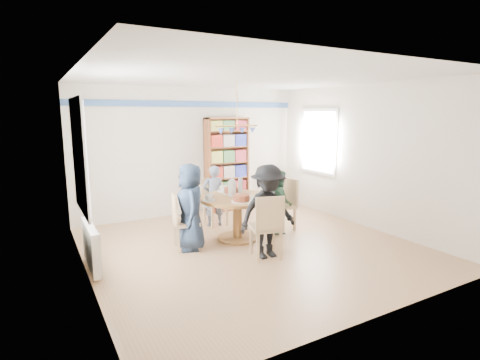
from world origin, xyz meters
TOP-DOWN VIEW (x-y plane):
  - ground at (0.00, 0.00)m, footprint 5.00×5.00m
  - room_shell at (-0.26, 0.87)m, footprint 5.00×5.00m
  - radiator at (-2.42, 0.30)m, footprint 0.12×1.00m
  - dining_table at (-0.02, 0.45)m, footprint 1.30×1.30m
  - chair_left at (-1.03, 0.48)m, footprint 0.47×0.47m
  - chair_right at (1.02, 0.50)m, footprint 0.46×0.46m
  - chair_far at (0.01, 1.49)m, footprint 0.43×0.43m
  - chair_near at (-0.07, -0.56)m, footprint 0.53×0.53m
  - person_left at (-0.90, 0.41)m, footprint 0.57×0.76m
  - person_right at (0.85, 0.44)m, footprint 0.61×0.68m
  - person_far at (-0.03, 1.38)m, footprint 0.48×0.37m
  - person_near at (-0.02, -0.48)m, footprint 0.93×0.55m
  - bookshelf at (0.75, 2.34)m, footprint 0.99×0.30m
  - tableware at (-0.05, 0.48)m, footprint 1.28×1.28m

SIDE VIEW (x-z plane):
  - ground at x=0.00m, z-range 0.00..0.00m
  - radiator at x=-2.42m, z-range 0.05..0.65m
  - chair_left at x=-1.03m, z-range 0.05..0.94m
  - chair_far at x=0.01m, z-range 0.05..0.95m
  - chair_right at x=1.02m, z-range 0.05..1.01m
  - chair_near at x=-0.07m, z-range 0.05..1.03m
  - dining_table at x=-0.02m, z-range 0.18..0.93m
  - person_right at x=0.85m, z-range 0.00..1.15m
  - person_far at x=-0.03m, z-range 0.00..1.19m
  - person_left at x=-0.90m, z-range 0.00..1.39m
  - person_near at x=-0.02m, z-range 0.00..1.42m
  - tableware at x=-0.05m, z-range 0.65..0.99m
  - bookshelf at x=0.75m, z-range -0.02..2.06m
  - room_shell at x=-0.26m, z-range -0.85..4.15m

